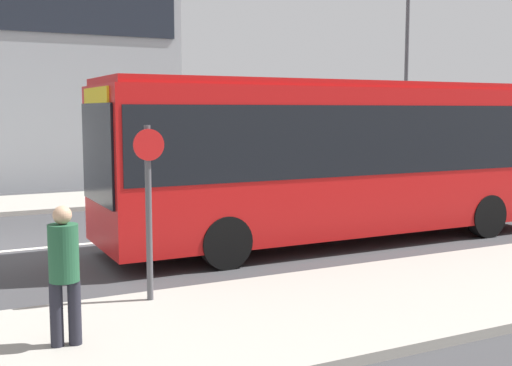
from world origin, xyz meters
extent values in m
plane|color=#3A3A3D|center=(0.00, 0.00, 0.00)|extent=(120.00, 120.00, 0.00)
cube|color=#A39E93|center=(0.00, -6.25, 0.07)|extent=(44.00, 3.50, 0.13)
cube|color=silver|center=(0.00, 0.00, 0.00)|extent=(41.80, 0.16, 0.01)
cube|color=red|center=(6.32, -2.17, 1.79)|extent=(10.27, 2.48, 2.96)
cube|color=black|center=(6.32, -2.17, 2.23)|extent=(10.07, 2.51, 1.36)
cube|color=red|center=(6.32, -2.17, 3.34)|extent=(10.12, 2.28, 0.14)
cube|color=black|center=(1.16, -2.17, 2.06)|extent=(0.05, 2.18, 1.77)
cube|color=yellow|center=(1.16, -2.17, 3.06)|extent=(0.04, 1.74, 0.32)
cylinder|color=black|center=(3.13, -3.30, 0.48)|extent=(0.96, 0.28, 0.96)
cylinder|color=black|center=(3.13, -1.04, 0.48)|extent=(0.96, 0.28, 0.96)
cylinder|color=black|center=(9.50, -3.30, 0.48)|extent=(0.96, 0.28, 0.96)
cylinder|color=black|center=(9.50, -1.04, 0.48)|extent=(0.96, 0.28, 0.96)
cube|color=silver|center=(11.38, 3.33, 0.49)|extent=(4.44, 1.84, 0.68)
cube|color=#21262B|center=(11.25, 3.33, 1.07)|extent=(2.44, 1.62, 0.49)
cylinder|color=black|center=(12.76, 2.50, 0.30)|extent=(0.60, 0.18, 0.60)
cylinder|color=black|center=(12.76, 4.16, 0.30)|extent=(0.60, 0.18, 0.60)
cylinder|color=black|center=(10.01, 2.50, 0.30)|extent=(0.60, 0.18, 0.60)
cylinder|color=black|center=(10.01, 4.16, 0.30)|extent=(0.60, 0.18, 0.60)
cube|color=silver|center=(16.60, 3.45, 0.49)|extent=(4.34, 1.89, 0.68)
cube|color=#21262B|center=(16.47, 3.45, 1.13)|extent=(2.39, 1.66, 0.60)
cylinder|color=black|center=(17.94, 4.31, 0.30)|extent=(0.60, 0.18, 0.60)
cylinder|color=black|center=(15.25, 2.60, 0.30)|extent=(0.60, 0.18, 0.60)
cylinder|color=black|center=(15.25, 4.31, 0.30)|extent=(0.60, 0.18, 0.60)
cylinder|color=#23232D|center=(-0.28, -6.20, 0.51)|extent=(0.15, 0.15, 0.75)
cylinder|color=#23232D|center=(-0.08, -6.23, 0.51)|extent=(0.15, 0.15, 0.75)
cylinder|color=#235638|center=(-0.18, -6.22, 1.21)|extent=(0.34, 0.34, 0.66)
sphere|color=tan|center=(-0.18, -6.22, 1.65)|extent=(0.21, 0.21, 0.21)
cylinder|color=#4C4C51|center=(1.23, -4.93, 1.37)|extent=(0.09, 0.09, 2.48)
cylinder|color=red|center=(1.23, -4.99, 2.34)|extent=(0.44, 0.03, 0.44)
cylinder|color=#4C4C51|center=(14.06, 4.99, 3.72)|extent=(0.14, 0.14, 7.18)
camera|label=1|loc=(-1.45, -13.55, 2.82)|focal=45.00mm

